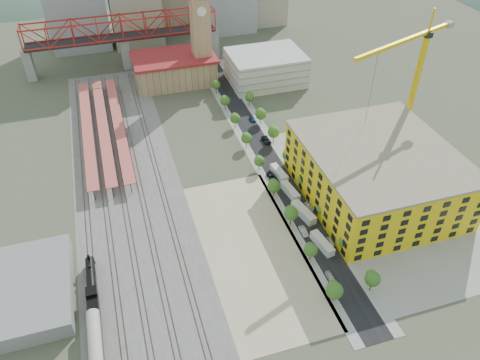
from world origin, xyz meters
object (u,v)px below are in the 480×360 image
object	(u,v)px
car_0	(330,277)
clock_tower	(200,21)
locomotive	(92,286)
site_trailer_b	(303,213)
site_trailer_c	(290,191)
site_trailer_d	(279,173)
tower_crane	(414,69)
construction_building	(377,174)
site_trailer_a	(322,243)
coach	(96,347)

from	to	relation	value
car_0	clock_tower	bearing A→B (deg)	92.77
locomotive	site_trailer_b	distance (m)	66.87
site_trailer_c	site_trailer_d	size ratio (longest dim) A/B	1.00
tower_crane	site_trailer_d	xyz separation A→B (m)	(-48.91, -3.68, -31.03)
site_trailer_b	construction_building	bearing A→B (deg)	-7.25
clock_tower	site_trailer_a	distance (m)	119.84
coach	tower_crane	size ratio (longest dim) A/B	0.35
site_trailer_b	site_trailer_d	bearing A→B (deg)	77.44
site_trailer_b	car_0	world-z (taller)	site_trailer_b
site_trailer_a	car_0	size ratio (longest dim) A/B	2.19
construction_building	coach	distance (m)	97.87
coach	site_trailer_b	xyz separation A→B (m)	(66.00, 30.37, -1.68)
construction_building	site_trailer_a	size ratio (longest dim) A/B	5.29
coach	site_trailer_d	size ratio (longest dim) A/B	1.98
clock_tower	coach	world-z (taller)	clock_tower
coach	site_trailer_d	world-z (taller)	coach
coach	car_0	bearing A→B (deg)	4.08
coach	tower_crane	world-z (taller)	tower_crane
coach	site_trailer_b	distance (m)	72.67
clock_tower	site_trailer_b	size ratio (longest dim) A/B	5.02
construction_building	site_trailer_d	size ratio (longest dim) A/B	5.39
site_trailer_d	car_0	xyz separation A→B (m)	(-3.00, -47.56, -0.54)
tower_crane	site_trailer_d	bearing A→B (deg)	-175.69
construction_building	site_trailer_c	bearing A→B (deg)	161.16
tower_crane	site_trailer_b	bearing A→B (deg)	-152.59
tower_crane	site_trailer_c	xyz separation A→B (m)	(-48.91, -14.07, -31.03)
construction_building	site_trailer_c	size ratio (longest dim) A/B	5.37
clock_tower	site_trailer_c	distance (m)	95.49
coach	site_trailer_c	distance (m)	78.07
tower_crane	car_0	distance (m)	79.48
coach	site_trailer_a	distance (m)	68.03
coach	site_trailer_b	bearing A→B (deg)	24.71
locomotive	site_trailer_d	bearing A→B (deg)	26.15
car_0	locomotive	bearing A→B (deg)	167.01
site_trailer_c	car_0	bearing A→B (deg)	-102.36
site_trailer_c	locomotive	bearing A→B (deg)	-169.30
clock_tower	locomotive	bearing A→B (deg)	-117.14
site_trailer_b	site_trailer_a	bearing A→B (deg)	-102.56
tower_crane	site_trailer_c	world-z (taller)	tower_crane
clock_tower	site_trailer_c	size ratio (longest dim) A/B	5.52
construction_building	site_trailer_a	distance (m)	31.79
site_trailer_b	tower_crane	bearing A→B (deg)	14.85
locomotive	site_trailer_c	bearing A→B (deg)	18.45
tower_crane	site_trailer_d	distance (m)	58.04
clock_tower	site_trailer_b	world-z (taller)	clock_tower
site_trailer_a	site_trailer_c	xyz separation A→B (m)	(0.00, 25.27, -0.02)
site_trailer_a	site_trailer_d	xyz separation A→B (m)	(0.00, 35.66, -0.03)
clock_tower	tower_crane	distance (m)	95.86
coach	tower_crane	distance (m)	131.01
site_trailer_b	coach	bearing A→B (deg)	-167.85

